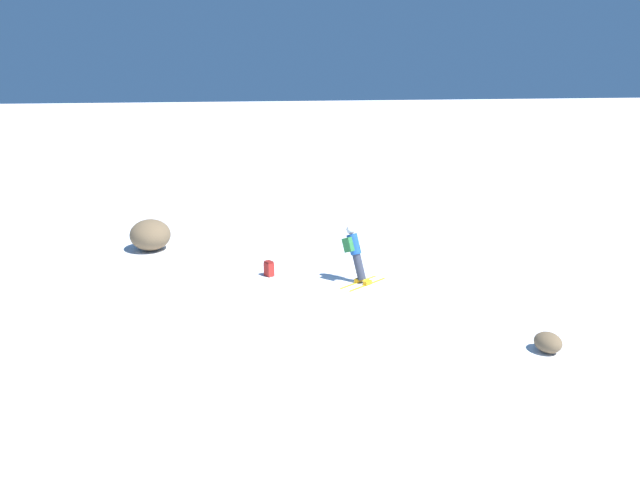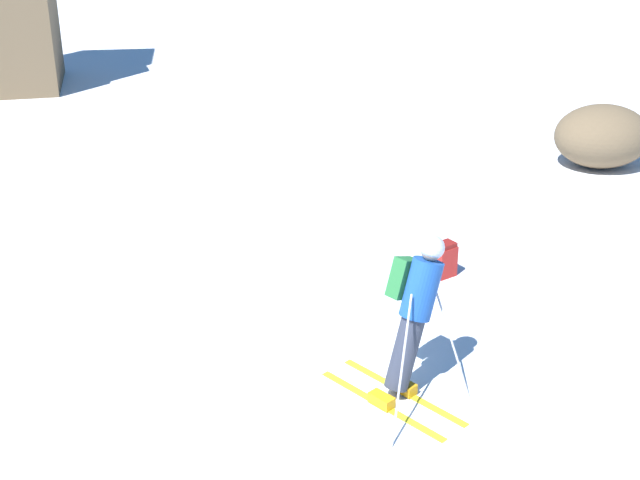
# 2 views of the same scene
# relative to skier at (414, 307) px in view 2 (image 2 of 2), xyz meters

# --- Properties ---
(ground_plane) EXTENTS (300.00, 300.00, 0.00)m
(ground_plane) POSITION_rel_skier_xyz_m (-1.68, -0.20, -1.00)
(ground_plane) COLOR white
(skier) EXTENTS (1.50, 1.70, 1.81)m
(skier) POSITION_rel_skier_xyz_m (0.00, 0.00, 0.00)
(skier) COLOR yellow
(skier) RESTS_ON ground
(spare_backpack) EXTENTS (0.36, 0.32, 0.50)m
(spare_backpack) POSITION_rel_skier_xyz_m (1.23, 2.51, -0.75)
(spare_backpack) COLOR #AD231E
(spare_backpack) RESTS_ON ground
(exposed_boulder_1) EXTENTS (1.75, 1.49, 1.14)m
(exposed_boulder_1) POSITION_rel_skier_xyz_m (5.48, 6.21, -0.43)
(exposed_boulder_1) COLOR brown
(exposed_boulder_1) RESTS_ON ground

